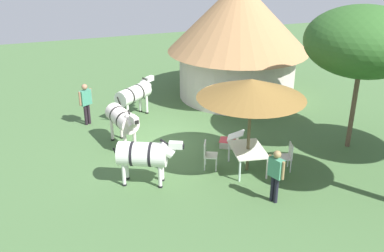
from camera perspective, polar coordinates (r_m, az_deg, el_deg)
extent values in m
plane|color=#446639|center=(15.73, -3.41, -2.42)|extent=(36.00, 36.00, 0.00)
cylinder|color=beige|center=(20.23, 5.73, 6.74)|extent=(5.14, 5.14, 2.08)
cone|color=#A3774D|center=(19.64, 6.04, 13.89)|extent=(6.18, 6.18, 3.04)
cylinder|color=brown|center=(13.68, 7.29, -1.14)|extent=(0.10, 0.10, 2.43)
cone|color=brown|center=(13.13, 7.63, 4.81)|extent=(3.24, 3.24, 0.57)
cube|color=silver|center=(13.90, 7.19, -2.99)|extent=(1.53, 1.18, 0.04)
cylinder|color=silver|center=(14.73, 7.99, -3.03)|extent=(0.06, 0.06, 0.70)
cylinder|color=silver|center=(13.66, 9.61, -5.40)|extent=(0.06, 0.06, 0.70)
cylinder|color=silver|center=(14.50, 4.77, -3.32)|extent=(0.06, 0.06, 0.70)
cylinder|color=silver|center=(13.42, 6.14, -5.76)|extent=(0.06, 0.06, 0.70)
cube|color=white|center=(14.03, 2.43, -3.78)|extent=(0.58, 0.57, 0.04)
cube|color=white|center=(13.94, 1.67, -2.92)|extent=(0.42, 0.22, 0.45)
cylinder|color=white|center=(14.29, 3.18, -4.26)|extent=(0.04, 0.04, 0.45)
cylinder|color=white|center=(13.96, 3.11, -4.99)|extent=(0.04, 0.04, 0.45)
cylinder|color=white|center=(14.31, 1.74, -4.19)|extent=(0.04, 0.04, 0.45)
cylinder|color=white|center=(13.98, 1.63, -4.92)|extent=(0.04, 0.04, 0.45)
cube|color=silver|center=(14.21, 11.74, -3.91)|extent=(0.55, 0.54, 0.04)
cube|color=silver|center=(14.15, 12.57, -3.09)|extent=(0.43, 0.18, 0.45)
cylinder|color=silver|center=(14.12, 11.10, -5.09)|extent=(0.04, 0.04, 0.45)
cylinder|color=silver|center=(14.45, 10.82, -4.36)|extent=(0.04, 0.04, 0.45)
cylinder|color=silver|center=(14.19, 12.53, -5.06)|extent=(0.04, 0.04, 0.45)
cylinder|color=silver|center=(14.52, 12.22, -4.34)|extent=(0.04, 0.04, 0.45)
cylinder|color=black|center=(12.56, 10.75, -8.08)|extent=(0.11, 0.11, 0.79)
cylinder|color=black|center=(12.64, 10.28, -7.82)|extent=(0.11, 0.11, 0.79)
cube|color=#468F6D|center=(12.27, 10.74, -5.28)|extent=(0.47, 0.32, 0.56)
cylinder|color=#95794E|center=(12.12, 11.60, -5.64)|extent=(0.08, 0.08, 0.52)
cylinder|color=#95794E|center=(12.40, 9.92, -4.79)|extent=(0.08, 0.08, 0.52)
sphere|color=#95794E|center=(12.08, 10.89, -3.60)|extent=(0.21, 0.21, 0.21)
cylinder|color=black|center=(17.72, -13.10, 1.53)|extent=(0.12, 0.12, 0.82)
cylinder|color=black|center=(17.65, -13.48, 1.39)|extent=(0.12, 0.12, 0.82)
cube|color=#3E886B|center=(17.44, -13.50, 3.59)|extent=(0.40, 0.49, 0.58)
cylinder|color=#9D7153|center=(17.57, -12.85, 3.86)|extent=(0.09, 0.09, 0.55)
cylinder|color=#9D7153|center=(17.30, -14.18, 3.41)|extent=(0.09, 0.09, 0.55)
sphere|color=#9D7153|center=(17.30, -13.63, 4.89)|extent=(0.22, 0.22, 0.22)
cube|color=#CC4048|center=(15.58, 4.59, -1.82)|extent=(0.73, 0.74, 0.03)
cube|color=white|center=(15.47, 5.62, -1.19)|extent=(0.73, 0.74, 0.28)
cube|color=silver|center=(15.40, 4.66, -2.62)|extent=(0.34, 0.54, 0.22)
cube|color=silver|center=(15.86, 4.88, -1.80)|extent=(0.34, 0.54, 0.22)
cylinder|color=silver|center=(15.43, -8.98, 1.00)|extent=(1.62, 0.94, 0.64)
cylinder|color=black|center=(15.70, -9.41, 1.37)|extent=(0.21, 0.65, 0.65)
cylinder|color=black|center=(15.20, -8.57, 0.66)|extent=(0.21, 0.65, 0.65)
cylinder|color=silver|center=(14.71, -7.87, 0.67)|extent=(0.58, 0.39, 0.49)
cube|color=silver|center=(14.41, -7.45, 0.88)|extent=(0.43, 0.26, 0.20)
cube|color=black|center=(14.27, -7.15, 0.53)|extent=(0.14, 0.14, 0.12)
cube|color=black|center=(14.64, -7.91, 1.39)|extent=(0.37, 0.12, 0.28)
cylinder|color=silver|center=(15.26, -7.37, -1.79)|extent=(0.11, 0.11, 0.80)
cylinder|color=black|center=(15.43, -7.30, -3.02)|extent=(0.13, 0.13, 0.06)
cylinder|color=silver|center=(15.14, -8.58, -2.08)|extent=(0.11, 0.11, 0.80)
cylinder|color=black|center=(15.31, -8.50, -3.32)|extent=(0.13, 0.13, 0.06)
cylinder|color=silver|center=(16.24, -9.06, -0.27)|extent=(0.11, 0.11, 0.80)
cylinder|color=black|center=(16.39, -8.98, -1.44)|extent=(0.13, 0.13, 0.06)
cylinder|color=silver|center=(16.13, -10.20, -0.53)|extent=(0.11, 0.11, 0.80)
cylinder|color=black|center=(16.28, -10.11, -1.71)|extent=(0.13, 0.13, 0.06)
cylinder|color=black|center=(16.17, -10.07, 1.62)|extent=(0.24, 0.10, 0.53)
cylinder|color=silver|center=(17.80, -7.53, 4.08)|extent=(1.47, 1.62, 0.62)
cylinder|color=black|center=(17.57, -8.18, 3.78)|extent=(0.54, 0.45, 0.63)
cylinder|color=black|center=(18.01, -6.96, 4.35)|extent=(0.54, 0.45, 0.63)
cylinder|color=silver|center=(18.32, -5.99, 5.33)|extent=(0.55, 0.59, 0.49)
cube|color=silver|center=(18.48, -5.47, 6.04)|extent=(0.39, 0.43, 0.20)
cube|color=black|center=(18.62, -5.13, 6.10)|extent=(0.17, 0.17, 0.12)
cube|color=black|center=(18.26, -6.01, 5.93)|extent=(0.26, 0.31, 0.28)
cylinder|color=silver|center=(18.55, -6.66, 2.93)|extent=(0.11, 0.11, 0.76)
cylinder|color=black|center=(18.67, -6.61, 1.92)|extent=(0.13, 0.13, 0.06)
cylinder|color=silver|center=(18.35, -5.83, 2.73)|extent=(0.11, 0.11, 0.76)
cylinder|color=black|center=(18.47, -5.78, 1.71)|extent=(0.13, 0.13, 0.06)
cylinder|color=silver|center=(17.70, -9.08, 1.74)|extent=(0.11, 0.11, 0.76)
cylinder|color=black|center=(17.83, -9.01, 0.69)|extent=(0.13, 0.13, 0.06)
cylinder|color=silver|center=(17.49, -8.24, 1.52)|extent=(0.11, 0.11, 0.76)
cylinder|color=black|center=(17.62, -8.17, 0.46)|extent=(0.13, 0.13, 0.06)
cylinder|color=black|center=(17.24, -9.28, 2.96)|extent=(0.19, 0.22, 0.53)
cylinder|color=silver|center=(13.04, -6.40, -3.61)|extent=(1.24, 1.59, 0.71)
cylinder|color=black|center=(13.10, -7.61, -3.55)|extent=(0.69, 0.37, 0.73)
cylinder|color=black|center=(12.99, -5.29, -3.67)|extent=(0.69, 0.37, 0.73)
cylinder|color=silver|center=(12.84, -3.32, -3.06)|extent=(0.52, 0.64, 0.52)
cube|color=silver|center=(12.73, -2.09, -2.47)|extent=(0.33, 0.44, 0.20)
cube|color=black|center=(12.72, -1.28, -2.63)|extent=(0.16, 0.16, 0.12)
cube|color=black|center=(12.75, -3.34, -2.25)|extent=(0.19, 0.35, 0.28)
cylinder|color=silver|center=(13.41, -3.84, -5.69)|extent=(0.11, 0.11, 0.70)
cylinder|color=black|center=(13.57, -3.80, -6.87)|extent=(0.13, 0.13, 0.06)
cylinder|color=silver|center=(13.08, -4.11, -6.53)|extent=(0.11, 0.11, 0.70)
cylinder|color=black|center=(13.24, -4.07, -7.72)|extent=(0.13, 0.13, 0.06)
cylinder|color=silver|center=(13.61, -8.35, -5.43)|extent=(0.11, 0.11, 0.70)
cylinder|color=black|center=(13.77, -8.27, -6.59)|extent=(0.13, 0.13, 0.06)
cylinder|color=silver|center=(13.28, -8.74, -6.24)|extent=(0.11, 0.11, 0.70)
cylinder|color=black|center=(13.45, -8.65, -7.43)|extent=(0.13, 0.13, 0.06)
cylinder|color=black|center=(13.26, -9.60, -3.82)|extent=(0.14, 0.23, 0.53)
cylinder|color=brown|center=(16.05, 19.92, 1.87)|extent=(0.16, 0.16, 2.66)
ellipsoid|color=#2D5C24|center=(15.38, 21.16, 10.09)|extent=(3.78, 3.78, 2.27)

